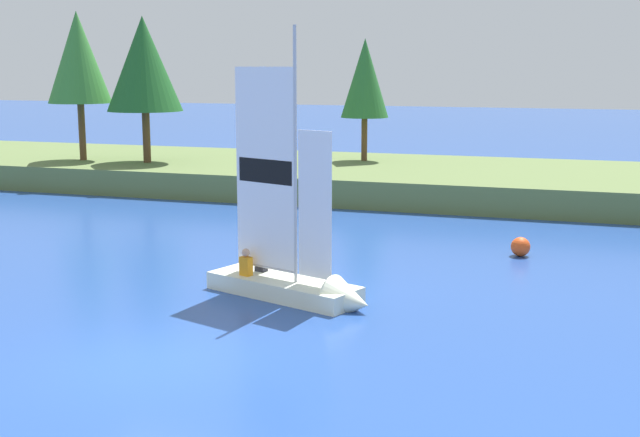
# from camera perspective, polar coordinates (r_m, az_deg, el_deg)

# --- Properties ---
(ground_plane) EXTENTS (200.00, 200.00, 0.00)m
(ground_plane) POSITION_cam_1_polar(r_m,az_deg,el_deg) (16.14, -11.22, -9.64)
(ground_plane) COLOR #234793
(shore_bank) EXTENTS (80.00, 10.45, 1.12)m
(shore_bank) POSITION_cam_1_polar(r_m,az_deg,el_deg) (36.79, 6.04, 2.71)
(shore_bank) COLOR #5B703D
(shore_bank) RESTS_ON ground
(shoreline_tree_left) EXTENTS (2.92, 2.92, 6.87)m
(shoreline_tree_left) POSITION_cam_1_polar(r_m,az_deg,el_deg) (40.49, -16.32, 10.58)
(shoreline_tree_left) COLOR brown
(shoreline_tree_left) RESTS_ON shore_bank
(shoreline_tree_midleft) EXTENTS (3.42, 3.42, 6.59)m
(shoreline_tree_midleft) POSITION_cam_1_polar(r_m,az_deg,el_deg) (38.73, -12.05, 10.36)
(shoreline_tree_midleft) COLOR brown
(shoreline_tree_midleft) RESTS_ON shore_bank
(shoreline_tree_centre) EXTENTS (2.21, 2.21, 5.63)m
(shoreline_tree_centre) POSITION_cam_1_polar(r_m,az_deg,el_deg) (38.73, 3.11, 9.60)
(shoreline_tree_centre) COLOR brown
(shoreline_tree_centre) RESTS_ON shore_bank
(sailboat) EXTENTS (4.61, 2.60, 6.75)m
(sailboat) POSITION_cam_1_polar(r_m,az_deg,el_deg) (19.63, -1.20, -4.16)
(sailboat) COLOR silver
(sailboat) RESTS_ON ground
(channel_buoy) EXTENTS (0.57, 0.57, 0.57)m
(channel_buoy) POSITION_cam_1_polar(r_m,az_deg,el_deg) (24.92, 13.65, -1.90)
(channel_buoy) COLOR #E54C19
(channel_buoy) RESTS_ON ground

